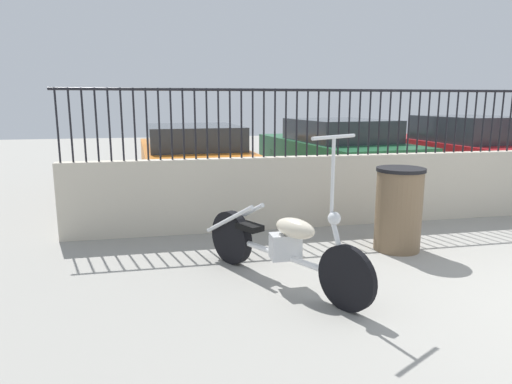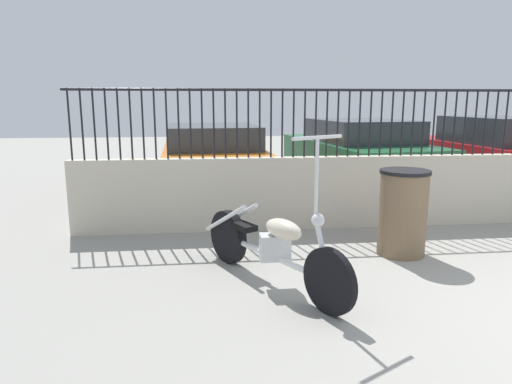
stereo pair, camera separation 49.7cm
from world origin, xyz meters
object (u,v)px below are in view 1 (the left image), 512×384
motorcycle_white (275,243)px  trash_bin (399,209)px  car_green (335,151)px  car_red (464,149)px  car_orange (192,156)px

motorcycle_white → trash_bin: (1.63, 0.63, 0.11)m
motorcycle_white → car_green: 5.56m
trash_bin → car_red: size_ratio=0.22×
trash_bin → motorcycle_white: bearing=-158.9°
trash_bin → car_orange: size_ratio=0.21×
trash_bin → car_green: (0.92, 4.30, 0.20)m
motorcycle_white → car_orange: size_ratio=0.41×
car_red → car_orange: bearing=82.4°
trash_bin → car_red: bearing=46.8°
motorcycle_white → car_red: (5.34, 4.57, 0.33)m
car_green → car_red: bearing=-103.7°
motorcycle_white → car_red: size_ratio=0.44×
car_red → trash_bin: bearing=132.9°
motorcycle_white → car_red: motorcycle_white is taller
car_orange → motorcycle_white: bearing=-178.2°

